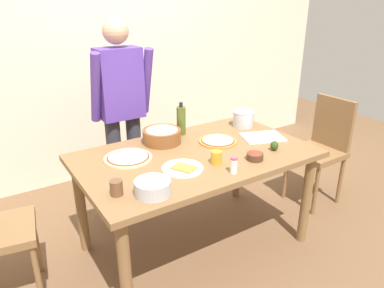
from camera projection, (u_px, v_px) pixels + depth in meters
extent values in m
plane|color=brown|center=(196.00, 244.00, 2.75)|extent=(8.00, 8.00, 0.00)
cube|color=beige|center=(106.00, 47.00, 3.50)|extent=(5.60, 0.10, 2.60)
cube|color=brown|center=(196.00, 156.00, 2.47)|extent=(1.60, 0.96, 0.04)
cylinder|color=brown|center=(125.00, 275.00, 1.95)|extent=(0.07, 0.07, 0.72)
cylinder|color=brown|center=(306.00, 199.00, 2.67)|extent=(0.07, 0.07, 0.72)
cylinder|color=brown|center=(81.00, 207.00, 2.57)|extent=(0.07, 0.07, 0.72)
cylinder|color=brown|center=(237.00, 161.00, 3.29)|extent=(0.07, 0.07, 0.72)
cylinder|color=#2D2D38|center=(116.00, 167.00, 3.03)|extent=(0.12, 0.12, 0.85)
cylinder|color=#2D2D38|center=(135.00, 162.00, 3.12)|extent=(0.12, 0.12, 0.85)
cube|color=#56389E|center=(120.00, 83.00, 2.81)|extent=(0.34, 0.20, 0.55)
cylinder|color=#56389E|center=(95.00, 88.00, 2.66)|extent=(0.07, 0.21, 0.55)
cylinder|color=#56389E|center=(147.00, 81.00, 2.87)|extent=(0.07, 0.21, 0.55)
sphere|color=tan|center=(115.00, 31.00, 2.66)|extent=(0.20, 0.20, 0.20)
cylinder|color=brown|center=(38.00, 277.00, 2.12)|extent=(0.04, 0.04, 0.45)
cylinder|color=brown|center=(36.00, 243.00, 2.41)|extent=(0.04, 0.04, 0.45)
cube|color=brown|center=(316.00, 153.00, 3.17)|extent=(0.41, 0.41, 0.05)
cube|color=brown|center=(333.00, 123.00, 3.17)|extent=(0.05, 0.38, 0.45)
cylinder|color=brown|center=(285.00, 176.00, 3.31)|extent=(0.04, 0.04, 0.45)
cylinder|color=brown|center=(316.00, 191.00, 3.05)|extent=(0.04, 0.04, 0.45)
cylinder|color=brown|center=(310.00, 167.00, 3.48)|extent=(0.04, 0.04, 0.45)
cylinder|color=brown|center=(340.00, 181.00, 3.22)|extent=(0.04, 0.04, 0.45)
cylinder|color=beige|center=(128.00, 158.00, 2.37)|extent=(0.32, 0.32, 0.01)
cylinder|color=#B22D1E|center=(128.00, 157.00, 2.37)|extent=(0.28, 0.28, 0.00)
cylinder|color=beige|center=(128.00, 156.00, 2.37)|extent=(0.26, 0.26, 0.00)
cylinder|color=#C67A33|center=(218.00, 141.00, 2.65)|extent=(0.28, 0.28, 0.01)
cylinder|color=#B22D1E|center=(218.00, 140.00, 2.64)|extent=(0.25, 0.25, 0.00)
cylinder|color=beige|center=(218.00, 140.00, 2.64)|extent=(0.23, 0.23, 0.00)
cylinder|color=white|center=(182.00, 168.00, 2.23)|extent=(0.26, 0.26, 0.01)
cube|color=#CC8438|center=(184.00, 168.00, 2.21)|extent=(0.15, 0.17, 0.01)
cylinder|color=brown|center=(162.00, 136.00, 2.62)|extent=(0.28, 0.28, 0.10)
ellipsoid|color=beige|center=(162.00, 131.00, 2.61)|extent=(0.25, 0.25, 0.05)
cylinder|color=#B7B7BC|center=(153.00, 187.00, 1.94)|extent=(0.20, 0.20, 0.08)
cylinder|color=#4C2D1E|center=(255.00, 156.00, 2.36)|extent=(0.11, 0.11, 0.04)
ellipsoid|color=#9E3323|center=(255.00, 155.00, 2.35)|extent=(0.10, 0.10, 0.05)
cylinder|color=#47561E|center=(181.00, 121.00, 2.76)|extent=(0.07, 0.07, 0.22)
cylinder|color=black|center=(181.00, 105.00, 2.71)|extent=(0.03, 0.03, 0.04)
cylinder|color=#B7B7BC|center=(243.00, 119.00, 2.95)|extent=(0.17, 0.17, 0.12)
torus|color=#A5A5AD|center=(244.00, 112.00, 2.93)|extent=(0.17, 0.17, 0.01)
cylinder|color=orange|center=(216.00, 157.00, 2.30)|extent=(0.07, 0.07, 0.08)
cylinder|color=brown|center=(116.00, 188.00, 1.93)|extent=(0.07, 0.07, 0.08)
cylinder|color=white|center=(234.00, 166.00, 2.17)|extent=(0.04, 0.04, 0.09)
cylinder|color=#D84C66|center=(234.00, 158.00, 2.15)|extent=(0.04, 0.04, 0.02)
cube|color=white|center=(262.00, 137.00, 2.73)|extent=(0.36, 0.31, 0.01)
ellipsoid|color=#2D4219|center=(274.00, 146.00, 2.50)|extent=(0.06, 0.06, 0.07)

